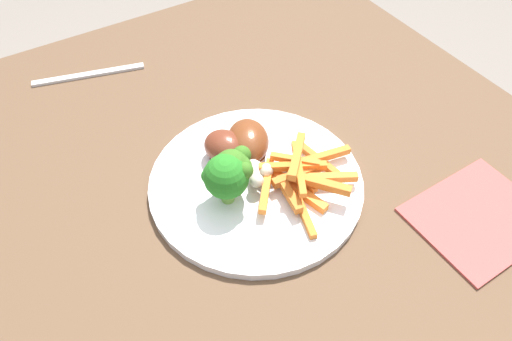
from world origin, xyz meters
The scene contains 9 objects.
dining_table centered at (0.00, 0.00, 0.64)m, with size 1.09×0.90×0.74m.
dinner_plate centered at (-0.05, -0.02, 0.75)m, with size 0.30×0.30×0.01m, color white.
broccoli_floret_front centered at (-0.04, -0.07, 0.80)m, with size 0.06×0.06×0.08m.
broccoli_floret_middle centered at (-0.04, -0.05, 0.80)m, with size 0.06×0.06×0.07m.
carrot_fries_pile centered at (-0.01, 0.03, 0.77)m, with size 0.14×0.17×0.05m.
chicken_drumstick_near centered at (-0.09, 0.00, 0.77)m, with size 0.13×0.09×0.05m.
chicken_drumstick_far centered at (-0.10, -0.03, 0.77)m, with size 0.11×0.07×0.05m.
fork centered at (-0.41, -0.14, 0.74)m, with size 0.19×0.01×0.01m, color silver.
napkin centered at (0.16, 0.20, 0.74)m, with size 0.17×0.14×0.00m, color #B74C47.
Camera 1 is at (0.32, -0.24, 1.26)m, focal length 33.92 mm.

